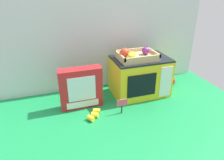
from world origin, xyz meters
TOP-DOWN VIEW (x-y plane):
  - ground_plane at (0.00, 0.00)m, footprint 1.70×1.70m
  - display_back_panel at (0.00, 0.26)m, footprint 1.61×0.03m
  - toy_microwave at (0.21, 0.04)m, footprint 0.40×0.27m
  - food_groups_crate at (0.17, 0.02)m, footprint 0.26×0.19m
  - cookie_set_box at (-0.23, -0.01)m, footprint 0.28×0.08m
  - price_sign at (-0.01, -0.17)m, footprint 0.07×0.01m
  - loose_toy_banana at (-0.19, -0.16)m, footprint 0.11×0.12m
  - loose_toy_apple at (0.52, 0.08)m, footprint 0.07×0.07m

SIDE VIEW (x-z plane):
  - ground_plane at x=0.00m, z-range 0.00..0.00m
  - loose_toy_banana at x=-0.19m, z-range 0.00..0.03m
  - loose_toy_apple at x=0.52m, z-range 0.00..0.07m
  - price_sign at x=-0.01m, z-range 0.02..0.12m
  - cookie_set_box at x=-0.23m, z-range 0.00..0.28m
  - toy_microwave at x=0.21m, z-range 0.00..0.28m
  - food_groups_crate at x=0.17m, z-range 0.26..0.35m
  - display_back_panel at x=0.00m, z-range 0.00..0.70m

